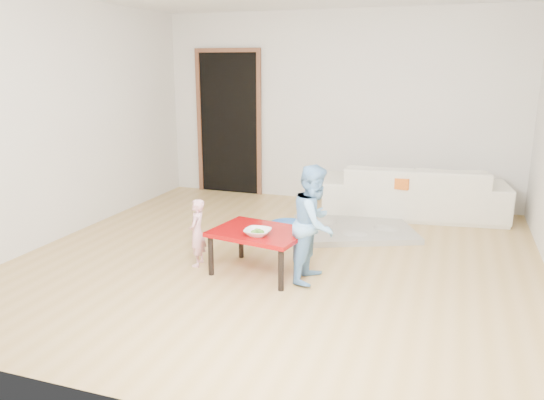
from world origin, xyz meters
The scene contains 13 objects.
floor centered at (0.00, 0.00, 0.00)m, with size 5.00×5.00×0.01m, color tan.
back_wall centered at (0.00, 2.50, 1.30)m, with size 5.00×0.02×2.60m, color silver.
left_wall centered at (-2.50, 0.00, 1.30)m, with size 0.02×5.00×2.60m, color silver.
doorway centered at (-1.60, 2.48, 1.02)m, with size 1.02×0.08×2.11m, color brown, non-canonical shape.
sofa centered at (1.13, 2.05, 0.33)m, with size 2.25×0.88×0.66m, color silver.
cushion centered at (0.90, 1.82, 0.50)m, with size 0.50×0.44×0.13m, color orange.
red_table centered at (-0.05, -0.42, 0.21)m, with size 0.83×0.62×0.41m, color #940809, non-canonical shape.
bowl centered at (-0.01, -0.57, 0.44)m, with size 0.23×0.23×0.06m, color white.
broccoli centered at (-0.01, -0.57, 0.44)m, with size 0.12×0.12×0.06m, color #2D5919, non-canonical shape.
child_pink centered at (-0.68, -0.44, 0.33)m, with size 0.24×0.16×0.65m, color #DB6473.
child_blue centered at (0.47, -0.41, 0.53)m, with size 0.51×0.40×1.05m, color #66A8EE.
basin centered at (-0.15, 0.78, 0.06)m, with size 0.41×0.41×0.13m, color #306AB6.
blanket centered at (0.56, 1.11, 0.03)m, with size 1.28×1.07×0.06m, color #ABA397, non-canonical shape.
Camera 1 is at (1.58, -4.75, 1.89)m, focal length 35.00 mm.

